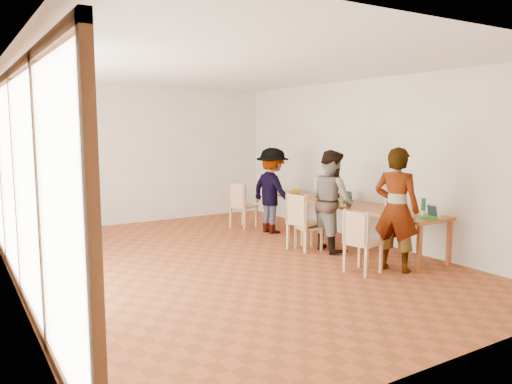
% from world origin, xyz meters
% --- Properties ---
extents(ground, '(8.00, 8.00, 0.00)m').
position_xyz_m(ground, '(0.00, 0.00, 0.00)').
color(ground, '#994725').
rests_on(ground, ground).
extents(wall_back, '(6.00, 0.10, 3.00)m').
position_xyz_m(wall_back, '(0.00, 4.00, 1.50)').
color(wall_back, beige).
rests_on(wall_back, ground).
extents(wall_front, '(6.00, 0.10, 3.00)m').
position_xyz_m(wall_front, '(0.00, -4.00, 1.50)').
color(wall_front, beige).
rests_on(wall_front, ground).
extents(wall_right, '(0.10, 8.00, 3.00)m').
position_xyz_m(wall_right, '(3.00, 0.00, 1.50)').
color(wall_right, beige).
rests_on(wall_right, ground).
extents(window_wall, '(0.10, 8.00, 3.00)m').
position_xyz_m(window_wall, '(-2.96, 0.00, 1.50)').
color(window_wall, white).
rests_on(window_wall, ground).
extents(ceiling, '(6.00, 8.00, 0.04)m').
position_xyz_m(ceiling, '(0.00, 0.00, 3.02)').
color(ceiling, white).
rests_on(ceiling, wall_back).
extents(communal_table, '(0.80, 4.00, 0.75)m').
position_xyz_m(communal_table, '(2.50, 0.01, 0.70)').
color(communal_table, '#A45024').
rests_on(communal_table, ground).
extents(side_table, '(0.90, 0.90, 0.75)m').
position_xyz_m(side_table, '(-2.06, 2.81, 0.67)').
color(side_table, '#A45024').
rests_on(side_table, ground).
extents(chair_near, '(0.51, 0.51, 0.50)m').
position_xyz_m(chair_near, '(1.34, -1.54, 0.57)').
color(chair_near, tan).
rests_on(chair_near, ground).
extents(chair_mid, '(0.56, 0.56, 0.53)m').
position_xyz_m(chair_mid, '(1.45, 0.03, 0.61)').
color(chair_mid, tan).
rests_on(chair_mid, ground).
extents(chair_far, '(0.43, 0.43, 0.44)m').
position_xyz_m(chair_far, '(1.50, -0.01, 0.50)').
color(chair_far, tan).
rests_on(chair_far, ground).
extents(chair_empty, '(0.58, 0.58, 0.52)m').
position_xyz_m(chair_empty, '(1.52, 2.22, 0.59)').
color(chair_empty, tan).
rests_on(chair_empty, ground).
extents(chair_spare, '(0.56, 0.56, 0.47)m').
position_xyz_m(chair_spare, '(-2.16, 1.42, 0.55)').
color(chair_spare, tan).
rests_on(chair_spare, ground).
extents(person_near, '(0.67, 0.79, 1.84)m').
position_xyz_m(person_near, '(1.91, -1.69, 0.92)').
color(person_near, gray).
rests_on(person_near, ground).
extents(person_mid, '(0.74, 0.91, 1.74)m').
position_xyz_m(person_mid, '(1.91, -0.23, 0.87)').
color(person_mid, gray).
rests_on(person_mid, ground).
extents(person_far, '(0.76, 1.17, 1.71)m').
position_xyz_m(person_far, '(1.85, 1.51, 0.86)').
color(person_far, gray).
rests_on(person_far, ground).
extents(laptop_near, '(0.25, 0.28, 0.22)m').
position_xyz_m(laptop_near, '(2.54, -1.80, 0.81)').
color(laptop_near, green).
rests_on(laptop_near, communal_table).
extents(laptop_mid, '(0.26, 0.27, 0.18)m').
position_xyz_m(laptop_mid, '(2.56, -0.96, 0.80)').
color(laptop_mid, green).
rests_on(laptop_mid, communal_table).
extents(laptop_far, '(0.23, 0.26, 0.21)m').
position_xyz_m(laptop_far, '(2.67, 0.21, 0.81)').
color(laptop_far, green).
rests_on(laptop_far, communal_table).
extents(yellow_mug, '(0.18, 0.18, 0.11)m').
position_xyz_m(yellow_mug, '(2.40, 1.45, 0.81)').
color(yellow_mug, '#BFA70E').
rests_on(yellow_mug, communal_table).
extents(green_bottle, '(0.07, 0.07, 0.28)m').
position_xyz_m(green_bottle, '(2.59, -1.62, 0.89)').
color(green_bottle, '#1B6B29').
rests_on(green_bottle, communal_table).
extents(clear_glass, '(0.07, 0.07, 0.09)m').
position_xyz_m(clear_glass, '(2.55, -1.66, 0.80)').
color(clear_glass, silver).
rests_on(clear_glass, communal_table).
extents(condiment_cup, '(0.08, 0.08, 0.06)m').
position_xyz_m(condiment_cup, '(2.70, -1.01, 0.78)').
color(condiment_cup, white).
rests_on(condiment_cup, communal_table).
extents(pink_phone, '(0.05, 0.10, 0.01)m').
position_xyz_m(pink_phone, '(2.42, -1.22, 0.76)').
color(pink_phone, '#DF3381').
rests_on(pink_phone, communal_table).
extents(black_pouch, '(0.16, 0.26, 0.09)m').
position_xyz_m(black_pouch, '(2.74, 0.72, 0.80)').
color(black_pouch, black).
rests_on(black_pouch, communal_table).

